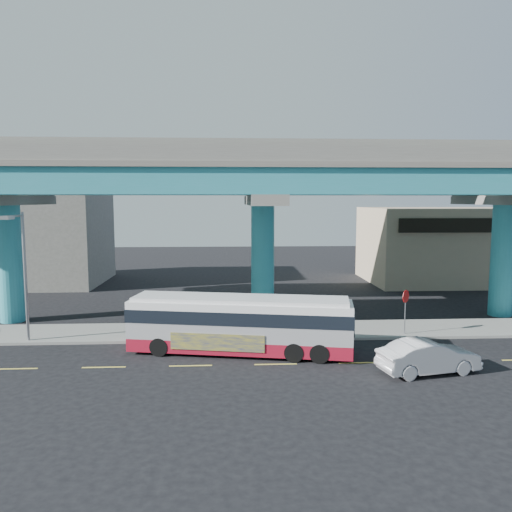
{
  "coord_description": "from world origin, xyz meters",
  "views": [
    {
      "loc": [
        -2.14,
        -23.0,
        7.7
      ],
      "look_at": [
        -0.7,
        4.0,
        4.67
      ],
      "focal_mm": 35.0,
      "sensor_mm": 36.0,
      "label": 1
    }
  ],
  "objects": [
    {
      "name": "viaduct",
      "position": [
        -0.0,
        9.11,
        9.14
      ],
      "size": [
        52.0,
        12.4,
        11.7
      ],
      "color": "teal",
      "rests_on": "ground"
    },
    {
      "name": "sedan",
      "position": [
        6.7,
        -1.83,
        0.75
      ],
      "size": [
        3.39,
        5.17,
        1.49
      ],
      "primitive_type": "imported",
      "rotation": [
        0.0,
        0.0,
        1.78
      ],
      "color": "#BBBBC0",
      "rests_on": "ground"
    },
    {
      "name": "lane_markings",
      "position": [
        -0.0,
        -0.3,
        0.01
      ],
      "size": [
        58.0,
        0.12,
        0.01
      ],
      "color": "#D8C64C",
      "rests_on": "ground"
    },
    {
      "name": "stop_sign",
      "position": [
        7.77,
        4.18,
        1.98
      ],
      "size": [
        0.57,
        0.55,
        2.54
      ],
      "rotation": [
        0.0,
        0.0,
        0.37
      ],
      "color": "gray",
      "rests_on": "sidewalk"
    },
    {
      "name": "sidewalk",
      "position": [
        0.0,
        5.5,
        0.07
      ],
      "size": [
        70.0,
        4.0,
        0.15
      ],
      "primitive_type": "cube",
      "color": "gray",
      "rests_on": "ground"
    },
    {
      "name": "building_concrete",
      "position": [
        -20.0,
        24.0,
        4.5
      ],
      "size": [
        12.0,
        10.0,
        9.0
      ],
      "primitive_type": "cube",
      "color": "gray",
      "rests_on": "ground"
    },
    {
      "name": "street_lamp",
      "position": [
        -13.08,
        3.46,
        4.71
      ],
      "size": [
        0.5,
        2.3,
        6.94
      ],
      "color": "gray",
      "rests_on": "sidewalk"
    },
    {
      "name": "building_beige",
      "position": [
        18.0,
        22.98,
        3.51
      ],
      "size": [
        14.0,
        10.23,
        7.0
      ],
      "color": "tan",
      "rests_on": "ground"
    },
    {
      "name": "ground",
      "position": [
        0.0,
        0.0,
        0.0
      ],
      "size": [
        120.0,
        120.0,
        0.0
      ],
      "primitive_type": "plane",
      "color": "black",
      "rests_on": "ground"
    },
    {
      "name": "transit_bus",
      "position": [
        -1.62,
        1.57,
        1.58
      ],
      "size": [
        11.46,
        4.51,
        2.88
      ],
      "rotation": [
        0.0,
        0.0,
        -0.19
      ],
      "color": "maroon",
      "rests_on": "ground"
    }
  ]
}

